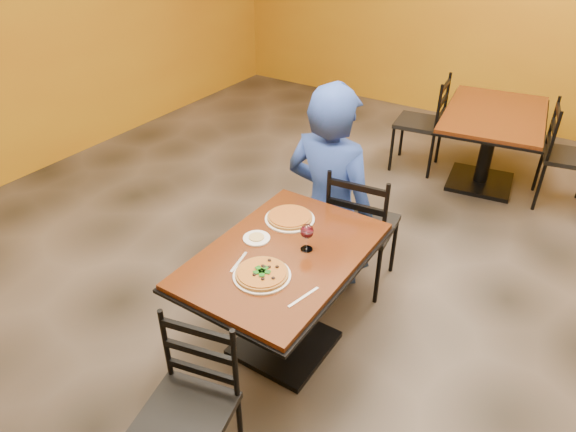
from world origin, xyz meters
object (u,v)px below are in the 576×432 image
Objects in this scene: table_second at (491,131)px; plate_far at (290,219)px; diner at (331,185)px; chair_second_right at (570,158)px; table_main at (284,279)px; side_plate at (257,238)px; pizza_far at (290,217)px; chair_second_left at (419,123)px; chair_main_far at (363,225)px; pizza_main at (262,273)px; wine_glass at (307,236)px; plate_main at (262,276)px; chair_main_near at (185,417)px.

table_second is 2.63m from plate_far.
chair_second_right is at bearing -121.49° from diner.
table_second is (0.45, 2.85, 0.00)m from table_main.
diner reaches higher than table_main.
table_main is at bearing -5.64° from side_plate.
table_main is 7.69× the size of side_plate.
pizza_far is (0.01, -0.54, 0.03)m from diner.
chair_second_left is (-0.25, 2.85, -0.07)m from table_main.
chair_main_far reaches higher than pizza_main.
chair_second_right is at bearing 64.51° from side_plate.
plate_far is at bearing 140.22° from wine_glass.
table_second is 3.13m from pizza_main.
plate_far is at bearing 117.18° from table_main.
plate_far is at bearing 107.94° from plate_main.
chair_main_near reaches higher than table_second.
table_second is at bearing 82.59° from chair_second_left.
chair_main_far reaches higher than chair_main_near.
diner is (-0.26, -0.03, 0.26)m from chair_main_far.
chair_second_left is 2.85m from side_plate.
table_second is 1.50× the size of chair_main_far.
chair_main_far is 3.37× the size of pizza_main.
wine_glass is at bearing -39.78° from plate_far.
pizza_far is at bearing 142.13° from chair_second_right.
chair_second_right reaches higher than chair_main_near.
chair_second_left is (-0.34, 1.98, 0.01)m from chair_main_far.
plate_main is (-0.07, -1.11, 0.28)m from chair_main_far.
chair_main_far is (-0.36, -1.98, -0.08)m from table_second.
chair_main_far reaches higher than table_second.
table_second is at bearing 79.13° from chair_second_right.
table_main is 0.31m from plate_main.
pizza_far is at bearing -5.21° from chair_second_left.
side_plate is at bearing -100.22° from pizza_far.
side_plate is at bearing 130.85° from pizza_main.
wine_glass is (-1.05, -2.76, 0.37)m from chair_second_right.
chair_second_left is (-0.34, 3.81, 0.04)m from chair_main_near.
chair_main_far is 0.37m from diner.
chair_main_near is at bearing -84.80° from table_main.
pizza_main is at bearing 82.24° from chair_main_near.
chair_second_right is 2.88m from plate_far.
chair_second_left is 2.57m from pizza_far.
table_main is 6.83× the size of wine_glass.
chair_main_far is 3.09× the size of plate_main.
chair_main_far reaches higher than plate_far.
pizza_main reaches higher than table_second.
plate_far is (0.10, -2.55, 0.27)m from chair_second_left.
table_second is at bearing 71.56° from chair_main_near.
wine_glass reaches higher than plate_main.
wine_glass reaches higher than side_plate.
plate_main is at bearing -49.15° from side_plate.
diner reaches higher than plate_far.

